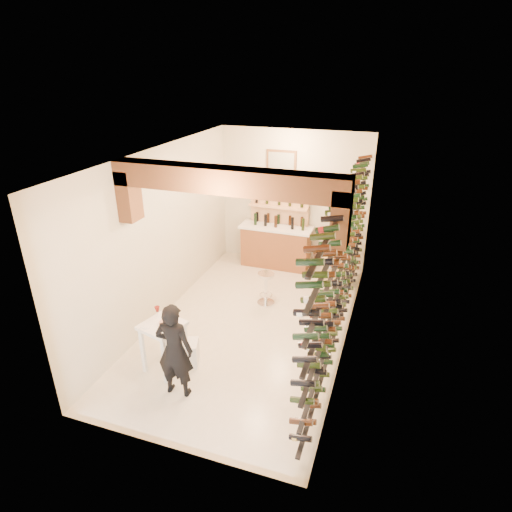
{
  "coord_description": "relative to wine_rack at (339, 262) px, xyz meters",
  "views": [
    {
      "loc": [
        2.29,
        -6.42,
        4.52
      ],
      "look_at": [
        0.0,
        0.3,
        1.3
      ],
      "focal_mm": 30.02,
      "sensor_mm": 36.0,
      "label": 1
    }
  ],
  "objects": [
    {
      "name": "ground",
      "position": [
        -1.53,
        0.0,
        -1.55
      ],
      "size": [
        6.0,
        6.0,
        0.0
      ],
      "primitive_type": "plane",
      "color": "beige",
      "rests_on": "ground"
    },
    {
      "name": "room_shell",
      "position": [
        -1.53,
        -0.26,
        0.7
      ],
      "size": [
        3.52,
        6.02,
        3.21
      ],
      "color": "beige",
      "rests_on": "ground"
    },
    {
      "name": "wine_rack",
      "position": [
        0.0,
        0.0,
        0.0
      ],
      "size": [
        0.32,
        5.7,
        2.56
      ],
      "color": "black",
      "rests_on": "ground"
    },
    {
      "name": "back_counter",
      "position": [
        -1.83,
        2.65,
        -1.02
      ],
      "size": [
        1.7,
        0.62,
        1.29
      ],
      "color": "brown",
      "rests_on": "ground"
    },
    {
      "name": "back_shelving",
      "position": [
        -1.83,
        2.89,
        -0.38
      ],
      "size": [
        1.4,
        0.31,
        2.73
      ],
      "color": "#E0AB7E",
      "rests_on": "ground"
    },
    {
      "name": "tasting_table",
      "position": [
        -2.41,
        -1.62,
        -0.85
      ],
      "size": [
        0.72,
        0.72,
        1.03
      ],
      "rotation": [
        0.0,
        0.0,
        -0.26
      ],
      "color": "white",
      "rests_on": "ground"
    },
    {
      "name": "white_stool",
      "position": [
        -2.13,
        -1.39,
        -1.34
      ],
      "size": [
        0.42,
        0.42,
        0.42
      ],
      "primitive_type": "cube",
      "rotation": [
        0.0,
        0.0,
        0.31
      ],
      "color": "white",
      "rests_on": "ground"
    },
    {
      "name": "person",
      "position": [
        -1.97,
        -2.05,
        -0.79
      ],
      "size": [
        0.58,
        0.4,
        1.51
      ],
      "primitive_type": "imported",
      "rotation": [
        0.0,
        0.0,
        3.22
      ],
      "color": "black",
      "rests_on": "ground"
    },
    {
      "name": "chrome_barstool",
      "position": [
        -1.51,
        0.85,
        -1.15
      ],
      "size": [
        0.35,
        0.35,
        0.69
      ],
      "rotation": [
        0.0,
        0.0,
        0.32
      ],
      "color": "silver",
      "rests_on": "ground"
    },
    {
      "name": "crate_lower",
      "position": [
        -0.36,
        2.2,
        -1.38
      ],
      "size": [
        0.6,
        0.47,
        0.33
      ],
      "primitive_type": "cube",
      "rotation": [
        0.0,
        0.0,
        0.17
      ],
      "color": "tan",
      "rests_on": "ground"
    },
    {
      "name": "crate_upper",
      "position": [
        -0.36,
        2.2,
        -1.06
      ],
      "size": [
        0.6,
        0.46,
        0.31
      ],
      "primitive_type": "cube",
      "rotation": [
        0.0,
        0.0,
        0.18
      ],
      "color": "tan",
      "rests_on": "crate_lower"
    }
  ]
}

